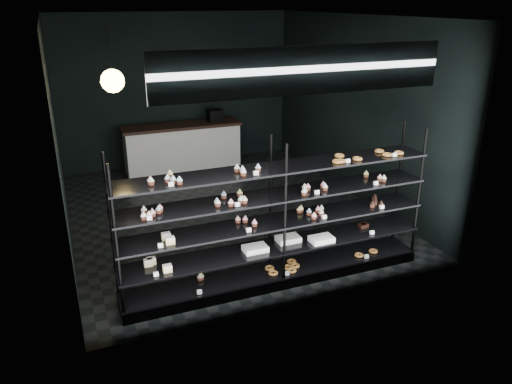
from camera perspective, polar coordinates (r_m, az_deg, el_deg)
room at (r=8.19m, az=-4.10°, el=8.20°), size 5.01×6.01×3.20m
display_shelf at (r=6.31m, az=2.12°, el=-5.24°), size 4.00×0.50×1.91m
signage at (r=5.31m, az=5.73°, el=13.67°), size 3.30×0.05×0.50m
pendant_lamp at (r=6.83m, az=-16.08°, el=12.11°), size 0.30×0.30×0.88m
service_counter at (r=10.78m, az=-8.35°, el=5.20°), size 2.50×0.65×1.23m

